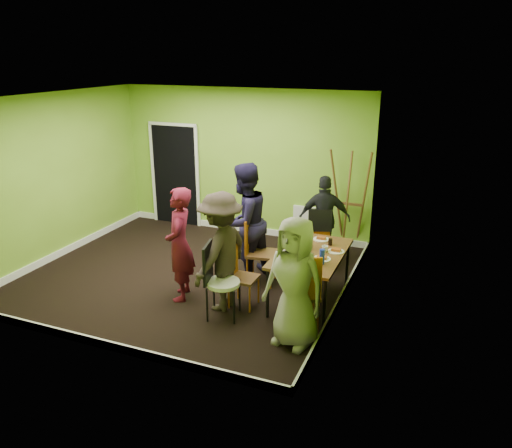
{
  "coord_description": "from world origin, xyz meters",
  "views": [
    {
      "loc": [
        3.76,
        -6.4,
        3.43
      ],
      "look_at": [
        1.18,
        0.0,
        1.03
      ],
      "focal_mm": 35.0,
      "sensor_mm": 36.0,
      "label": 1
    }
  ],
  "objects_px": {
    "chair_front_end": "(303,289)",
    "thermos": "(308,242)",
    "chair_back_end": "(320,226)",
    "person_left_near": "(221,252)",
    "person_back_end": "(324,219)",
    "chair_left_near": "(239,272)",
    "blue_bottle": "(322,257)",
    "dining_table": "(311,256)",
    "chair_left_far": "(256,247)",
    "chair_bentwood": "(218,277)",
    "easel": "(349,202)",
    "orange_bottle": "(309,243)",
    "person_front_end": "(295,283)",
    "person_left_far": "(244,222)",
    "person_standing": "(180,244)"
  },
  "relations": [
    {
      "from": "person_standing",
      "to": "chair_left_far",
      "type": "bearing_deg",
      "value": 115.33
    },
    {
      "from": "chair_back_end",
      "to": "chair_bentwood",
      "type": "bearing_deg",
      "value": 51.77
    },
    {
      "from": "person_front_end",
      "to": "dining_table",
      "type": "bearing_deg",
      "value": 109.33
    },
    {
      "from": "chair_left_near",
      "to": "blue_bottle",
      "type": "xyz_separation_m",
      "value": [
        1.14,
        0.17,
        0.34
      ]
    },
    {
      "from": "chair_bentwood",
      "to": "chair_left_far",
      "type": "bearing_deg",
      "value": 163.9
    },
    {
      "from": "dining_table",
      "to": "person_back_end",
      "type": "xyz_separation_m",
      "value": [
        -0.2,
        1.52,
        0.05
      ]
    },
    {
      "from": "thermos",
      "to": "person_left_near",
      "type": "height_order",
      "value": "person_left_near"
    },
    {
      "from": "chair_front_end",
      "to": "thermos",
      "type": "distance_m",
      "value": 1.02
    },
    {
      "from": "orange_bottle",
      "to": "person_back_end",
      "type": "relative_size",
      "value": 0.06
    },
    {
      "from": "chair_front_end",
      "to": "blue_bottle",
      "type": "distance_m",
      "value": 0.6
    },
    {
      "from": "easel",
      "to": "blue_bottle",
      "type": "bearing_deg",
      "value": -86.26
    },
    {
      "from": "thermos",
      "to": "person_standing",
      "type": "bearing_deg",
      "value": -157.6
    },
    {
      "from": "person_left_far",
      "to": "dining_table",
      "type": "bearing_deg",
      "value": 92.78
    },
    {
      "from": "person_back_end",
      "to": "chair_left_near",
      "type": "bearing_deg",
      "value": 52.99
    },
    {
      "from": "person_standing",
      "to": "person_left_near",
      "type": "xyz_separation_m",
      "value": [
        0.67,
        -0.05,
        0.01
      ]
    },
    {
      "from": "easel",
      "to": "person_front_end",
      "type": "xyz_separation_m",
      "value": [
        0.04,
        -3.26,
        -0.1
      ]
    },
    {
      "from": "thermos",
      "to": "chair_bentwood",
      "type": "bearing_deg",
      "value": -133.65
    },
    {
      "from": "chair_left_far",
      "to": "orange_bottle",
      "type": "distance_m",
      "value": 0.87
    },
    {
      "from": "chair_front_end",
      "to": "thermos",
      "type": "height_order",
      "value": "chair_front_end"
    },
    {
      "from": "person_back_end",
      "to": "person_standing",
      "type": "bearing_deg",
      "value": 35.64
    },
    {
      "from": "thermos",
      "to": "person_back_end",
      "type": "relative_size",
      "value": 0.15
    },
    {
      "from": "thermos",
      "to": "blue_bottle",
      "type": "bearing_deg",
      "value": -52.57
    },
    {
      "from": "dining_table",
      "to": "person_left_far",
      "type": "bearing_deg",
      "value": 162.53
    },
    {
      "from": "chair_bentwood",
      "to": "person_standing",
      "type": "height_order",
      "value": "person_standing"
    },
    {
      "from": "person_left_near",
      "to": "chair_bentwood",
      "type": "bearing_deg",
      "value": 21.84
    },
    {
      "from": "person_back_end",
      "to": "chair_back_end",
      "type": "bearing_deg",
      "value": 61.9
    },
    {
      "from": "chair_left_near",
      "to": "person_left_far",
      "type": "height_order",
      "value": "person_left_far"
    },
    {
      "from": "thermos",
      "to": "person_left_far",
      "type": "bearing_deg",
      "value": 165.63
    },
    {
      "from": "chair_back_end",
      "to": "person_left_near",
      "type": "distance_m",
      "value": 2.19
    },
    {
      "from": "dining_table",
      "to": "orange_bottle",
      "type": "distance_m",
      "value": 0.28
    },
    {
      "from": "dining_table",
      "to": "person_back_end",
      "type": "distance_m",
      "value": 1.54
    },
    {
      "from": "person_left_near",
      "to": "person_left_far",
      "type": "bearing_deg",
      "value": -167.62
    },
    {
      "from": "chair_left_far",
      "to": "person_front_end",
      "type": "bearing_deg",
      "value": 28.46
    },
    {
      "from": "thermos",
      "to": "blue_bottle",
      "type": "relative_size",
      "value": 1.11
    },
    {
      "from": "blue_bottle",
      "to": "person_back_end",
      "type": "bearing_deg",
      "value": 103.53
    },
    {
      "from": "chair_back_end",
      "to": "blue_bottle",
      "type": "xyz_separation_m",
      "value": [
        0.48,
        -1.69,
        0.19
      ]
    },
    {
      "from": "chair_front_end",
      "to": "person_back_end",
      "type": "bearing_deg",
      "value": 74.48
    },
    {
      "from": "orange_bottle",
      "to": "person_front_end",
      "type": "xyz_separation_m",
      "value": [
        0.23,
        -1.38,
        0.03
      ]
    },
    {
      "from": "chair_back_end",
      "to": "chair_front_end",
      "type": "relative_size",
      "value": 0.87
    },
    {
      "from": "chair_front_end",
      "to": "person_front_end",
      "type": "xyz_separation_m",
      "value": [
        -0.02,
        -0.28,
        0.21
      ]
    },
    {
      "from": "thermos",
      "to": "person_front_end",
      "type": "relative_size",
      "value": 0.14
    },
    {
      "from": "dining_table",
      "to": "chair_back_end",
      "type": "relative_size",
      "value": 1.59
    },
    {
      "from": "chair_left_near",
      "to": "chair_front_end",
      "type": "bearing_deg",
      "value": 71.15
    },
    {
      "from": "dining_table",
      "to": "easel",
      "type": "bearing_deg",
      "value": 87.76
    },
    {
      "from": "person_standing",
      "to": "chair_bentwood",
      "type": "bearing_deg",
      "value": 46.38
    },
    {
      "from": "dining_table",
      "to": "chair_left_far",
      "type": "relative_size",
      "value": 1.44
    },
    {
      "from": "chair_back_end",
      "to": "easel",
      "type": "relative_size",
      "value": 0.51
    },
    {
      "from": "chair_left_far",
      "to": "person_left_far",
      "type": "distance_m",
      "value": 0.43
    },
    {
      "from": "chair_front_end",
      "to": "chair_left_near",
      "type": "bearing_deg",
      "value": 136.82
    },
    {
      "from": "chair_left_near",
      "to": "person_back_end",
      "type": "distance_m",
      "value": 2.15
    }
  ]
}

